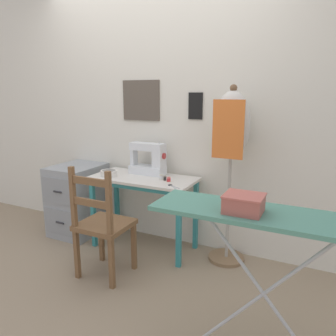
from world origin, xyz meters
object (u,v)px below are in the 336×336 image
object	(u,v)px
sewing_machine	(149,160)
thread_spool_far_edge	(169,180)
dress_form	(231,137)
scissors	(172,186)
ironing_board	(269,223)
filing_cabinet	(78,199)
storage_box	(244,203)
thread_spool_mid_table	(165,178)
fabric_bowl	(109,173)
wooden_chair	(103,225)
thread_spool_near_machine	(161,177)

from	to	relation	value
sewing_machine	thread_spool_far_edge	distance (m)	0.36
dress_form	scissors	bearing A→B (deg)	-147.58
thread_spool_far_edge	ironing_board	bearing A→B (deg)	-42.00
filing_cabinet	storage_box	world-z (taller)	storage_box
thread_spool_mid_table	thread_spool_far_edge	xyz separation A→B (m)	(0.05, -0.02, 0.00)
fabric_bowl	wooden_chair	xyz separation A→B (m)	(0.28, -0.48, -0.29)
sewing_machine	ironing_board	xyz separation A→B (m)	(1.29, -1.08, -0.01)
thread_spool_mid_table	thread_spool_far_edge	distance (m)	0.05
sewing_machine	filing_cabinet	bearing A→B (deg)	-171.34
thread_spool_near_machine	ironing_board	world-z (taller)	ironing_board
thread_spool_near_machine	dress_form	xyz separation A→B (m)	(0.60, 0.11, 0.39)
sewing_machine	thread_spool_far_edge	world-z (taller)	sewing_machine
ironing_board	filing_cabinet	bearing A→B (deg)	155.62
scissors	wooden_chair	xyz separation A→B (m)	(-0.42, -0.43, -0.27)
filing_cabinet	fabric_bowl	bearing A→B (deg)	-12.26
thread_spool_far_edge	storage_box	size ratio (longest dim) A/B	0.21
thread_spool_far_edge	storage_box	world-z (taller)	storage_box
thread_spool_near_machine	storage_box	distance (m)	1.40
fabric_bowl	scissors	size ratio (longest dim) A/B	1.14
scissors	ironing_board	xyz separation A→B (m)	(0.91, -0.79, 0.13)
ironing_board	fabric_bowl	bearing A→B (deg)	152.25
filing_cabinet	dress_form	world-z (taller)	dress_form
filing_cabinet	sewing_machine	bearing A→B (deg)	8.66
fabric_bowl	thread_spool_far_edge	bearing A→B (deg)	5.62
sewing_machine	thread_spool_near_machine	xyz separation A→B (m)	(0.20, -0.13, -0.12)
thread_spool_near_machine	wooden_chair	world-z (taller)	wooden_chair
sewing_machine	storage_box	distance (m)	1.62
ironing_board	scissors	bearing A→B (deg)	139.30
thread_spool_mid_table	storage_box	xyz separation A→B (m)	(0.93, -0.96, 0.21)
sewing_machine	dress_form	bearing A→B (deg)	-1.68
scissors	filing_cabinet	world-z (taller)	filing_cabinet
sewing_machine	scissors	bearing A→B (deg)	-37.36
scissors	wooden_chair	distance (m)	0.65
sewing_machine	thread_spool_far_edge	size ratio (longest dim) A/B	8.52
thread_spool_near_machine	dress_form	distance (m)	0.73
filing_cabinet	dress_form	bearing A→B (deg)	3.56
scissors	ironing_board	distance (m)	1.21
thread_spool_far_edge	filing_cabinet	world-z (taller)	thread_spool_far_edge
sewing_machine	dress_form	size ratio (longest dim) A/B	0.23
wooden_chair	dress_form	bearing A→B (deg)	39.68
fabric_bowl	thread_spool_mid_table	bearing A→B (deg)	8.21
thread_spool_mid_table	dress_form	distance (m)	0.69
sewing_machine	thread_spool_far_edge	xyz separation A→B (m)	(0.29, -0.17, -0.12)
scissors	dress_form	distance (m)	0.64
thread_spool_far_edge	dress_form	xyz separation A→B (m)	(0.51, 0.15, 0.39)
thread_spool_near_machine	sewing_machine	bearing A→B (deg)	145.78
dress_form	storage_box	size ratio (longest dim) A/B	7.87
scissors	thread_spool_far_edge	size ratio (longest dim) A/B	3.30
dress_form	thread_spool_mid_table	bearing A→B (deg)	-167.05
scissors	thread_spool_near_machine	size ratio (longest dim) A/B	3.17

